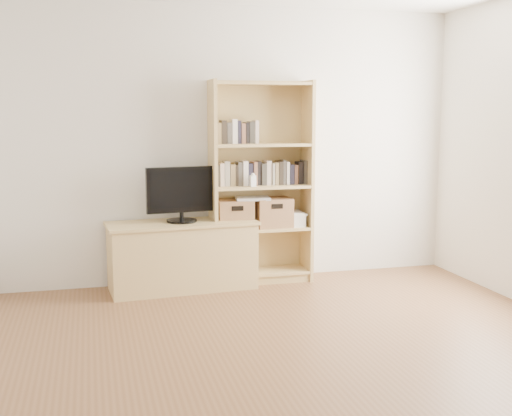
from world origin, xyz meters
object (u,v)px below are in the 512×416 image
object	(u,v)px
basket_left	(235,214)
television	(181,194)
baby_monitor	(253,181)
bookshelf	(261,183)
laptop	(253,198)
tv_stand	(182,257)
basket_right	(273,212)

from	to	relation	value
basket_left	television	bearing A→B (deg)	-169.59
baby_monitor	bookshelf	bearing A→B (deg)	32.05
television	laptop	bearing A→B (deg)	-1.98
tv_stand	television	world-z (taller)	television
laptop	television	bearing A→B (deg)	-168.20
tv_stand	basket_right	distance (m)	0.96
tv_stand	basket_left	world-z (taller)	basket_left
tv_stand	television	distance (m)	0.58
television	basket_right	size ratio (longest dim) A/B	1.91
baby_monitor	basket_left	world-z (taller)	baby_monitor
bookshelf	television	distance (m)	0.78
basket_right	laptop	size ratio (longest dim) A/B	1.05
tv_stand	laptop	bearing A→B (deg)	0.07
bookshelf	baby_monitor	distance (m)	0.15
basket_left	laptop	size ratio (longest dim) A/B	1.03
bookshelf	baby_monitor	bearing A→B (deg)	-135.00
television	laptop	size ratio (longest dim) A/B	2.01
bookshelf	television	size ratio (longest dim) A/B	2.99
bookshelf	baby_monitor	xyz separation A→B (m)	(-0.11, -0.11, 0.03)
television	baby_monitor	distance (m)	0.67
baby_monitor	laptop	bearing A→B (deg)	64.35
bookshelf	basket_left	bearing A→B (deg)	-178.81
bookshelf	basket_left	xyz separation A→B (m)	(-0.26, -0.00, -0.29)
television	tv_stand	bearing A→B (deg)	-6.57
tv_stand	basket_right	world-z (taller)	basket_right
baby_monitor	basket_left	bearing A→B (deg)	132.89
bookshelf	laptop	xyz separation A→B (m)	(-0.09, -0.02, -0.14)
bookshelf	basket_right	world-z (taller)	bookshelf
basket_left	baby_monitor	bearing A→B (deg)	-31.86
television	laptop	xyz separation A→B (m)	(0.68, 0.05, -0.07)
bookshelf	laptop	world-z (taller)	bookshelf
tv_stand	bookshelf	xyz separation A→B (m)	(0.77, 0.08, 0.66)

